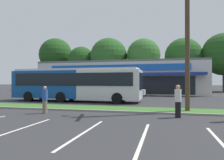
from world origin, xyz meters
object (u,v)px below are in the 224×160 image
car_0 (33,90)px  car_3 (66,91)px  city_bus (76,84)px  pedestrian_far (178,101)px  utility_pole (185,22)px  car_2 (128,91)px  pedestrian_by_pole (45,100)px

car_0 → car_3: car_0 is taller
city_bus → pedestrian_far: bearing=-37.4°
utility_pole → car_3: (-13.86, 11.14, -5.05)m
car_2 → pedestrian_by_pole: (-2.71, -14.98, 0.11)m
car_0 → car_3: (5.05, -0.38, -0.07)m
car_0 → pedestrian_far: pedestrian_far is taller
car_2 → pedestrian_far: bearing=109.7°
car_0 → utility_pole: bearing=-31.4°
city_bus → car_0: (-9.02, 6.24, -0.97)m
car_0 → pedestrian_far: 22.87m
utility_pole → car_2: bearing=115.0°
car_0 → city_bus: bearing=-34.7°
utility_pole → pedestrian_by_pole: utility_pole is taller
pedestrian_by_pole → pedestrian_far: size_ratio=0.94×
utility_pole → car_0: size_ratio=2.43×
utility_pole → pedestrian_far: utility_pole is taller
car_3 → pedestrian_by_pole: size_ratio=2.81×
pedestrian_by_pole → car_0: bearing=17.4°
car_2 → car_3: size_ratio=0.92×
car_2 → utility_pole: bearing=115.0°
city_bus → car_3: size_ratio=2.74×
car_2 → city_bus: bearing=60.4°
pedestrian_by_pole → utility_pole: bearing=-92.5°
car_3 → car_0: bearing=175.7°
pedestrian_by_pole → car_2: bearing=-29.3°
city_bus → car_0: city_bus is taller
city_bus → pedestrian_by_pole: city_bus is taller
car_2 → car_3: (-8.04, -1.31, -0.01)m
pedestrian_far → car_3: bearing=5.2°
utility_pole → pedestrian_by_pole: bearing=-163.5°
utility_pole → pedestrian_far: bearing=-105.2°
city_bus → pedestrian_far: city_bus is taller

